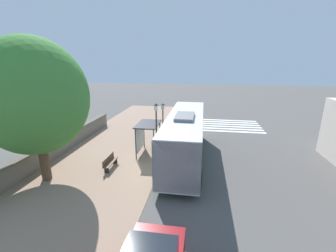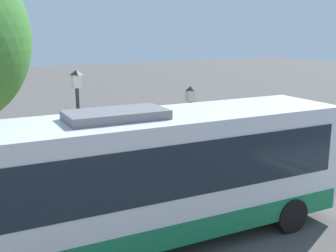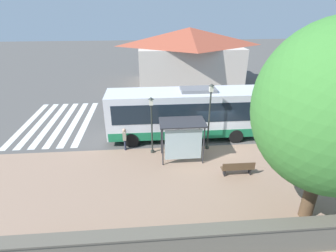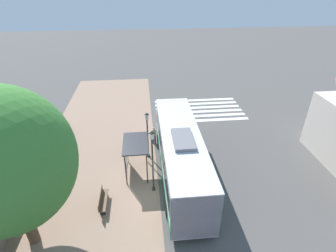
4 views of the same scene
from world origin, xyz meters
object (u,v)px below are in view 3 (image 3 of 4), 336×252
Objects in this scene: pedestrian at (125,138)px; bench at (238,168)px; bus_shelter at (182,130)px; street_lamp_near at (152,121)px; parked_car_behind_bus at (332,121)px; street_lamp_far at (210,112)px; shade_tree at (335,109)px; bus at (186,113)px.

bench is at bearing -117.95° from pedestrian.
street_lamp_near reaches higher than bus_shelter.
street_lamp_near is (1.01, 1.81, 0.20)m from bus_shelter.
street_lamp_near is 0.89× the size of parked_car_behind_bus.
street_lamp_near is at bearing 60.80° from bus_shelter.
street_lamp_far reaches higher than street_lamp_near.
bus is at bearing 27.32° from shade_tree.
parked_car_behind_bus is at bearing -81.84° from street_lamp_near.
street_lamp_far is at bearing -147.54° from bus.
bus_shelter is at bearing 56.83° from bench.
shade_tree is (-6.52, -3.14, 2.61)m from street_lamp_far.
bus is 5.73m from bench.
bus is 4.68m from pedestrian.
pedestrian is at bearing 62.05° from bench.
bus is 2.43× the size of street_lamp_far.
street_lamp_far reaches higher than parked_car_behind_bus.
pedestrian is 0.41× the size of street_lamp_near.
parked_car_behind_bus is at bearing -75.86° from bus_shelter.
bus is 11.12m from parked_car_behind_bus.
bench is 0.41× the size of street_lamp_far.
bus_shelter reaches higher than bench.
pedestrian is at bearing 73.21° from street_lamp_near.
shade_tree reaches higher than bench.
bench is 0.43× the size of parked_car_behind_bus.
bus_shelter is 2.32m from street_lamp_far.
street_lamp_near is 13.77m from parked_car_behind_bus.
bus_shelter is 0.71× the size of street_lamp_near.
shade_tree is 11.50m from parked_car_behind_bus.
shade_tree is (-3.38, -2.09, 4.81)m from bench.
bench is 10.08m from parked_car_behind_bus.
street_lamp_far reaches higher than bus.
street_lamp_near is at bearing 47.28° from shade_tree.
bus is 3.22m from bus_shelter.
parked_car_behind_bus is (-0.18, -11.08, -0.95)m from bus.
bus is at bearing 89.06° from parked_car_behind_bus.
parked_car_behind_bus is (2.96, -11.75, -1.14)m from bus_shelter.
bus_shelter reaches higher than parked_car_behind_bus.
bus is at bearing 32.46° from street_lamp_far.
parked_car_behind_bus is (1.40, -15.37, 0.05)m from pedestrian.
shade_tree is (-6.87, -8.65, 4.38)m from pedestrian.
parked_car_behind_bus is (1.74, -9.86, -1.72)m from street_lamp_far.
bench is (-1.92, -2.94, -1.62)m from bus_shelter.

